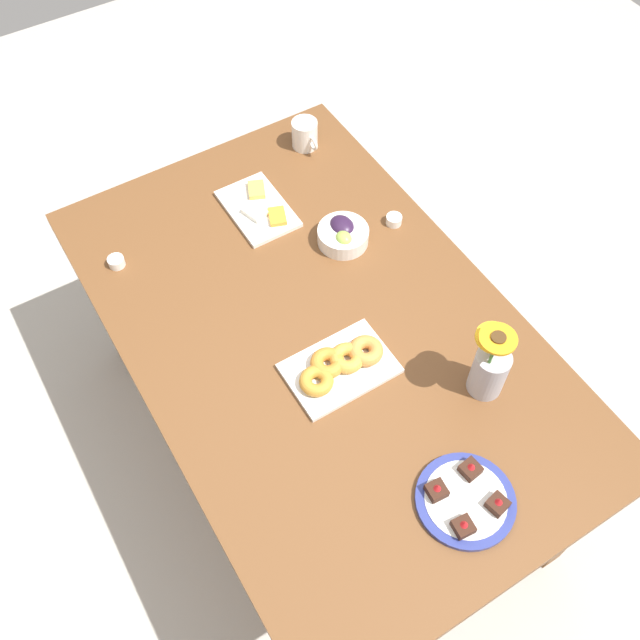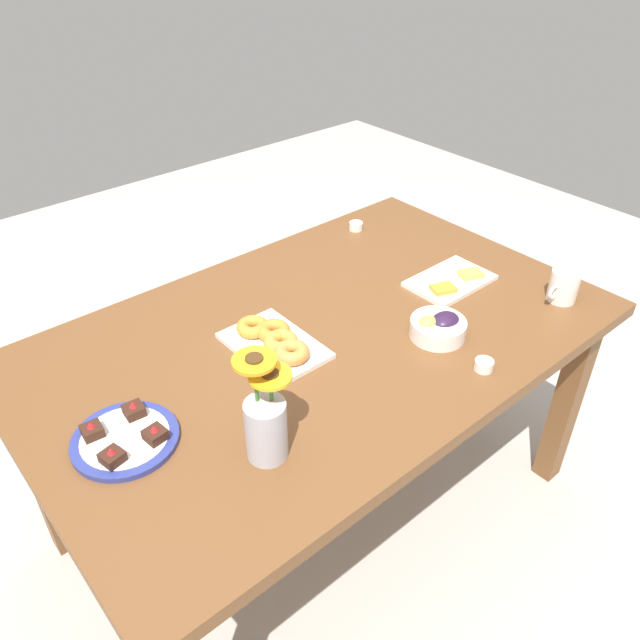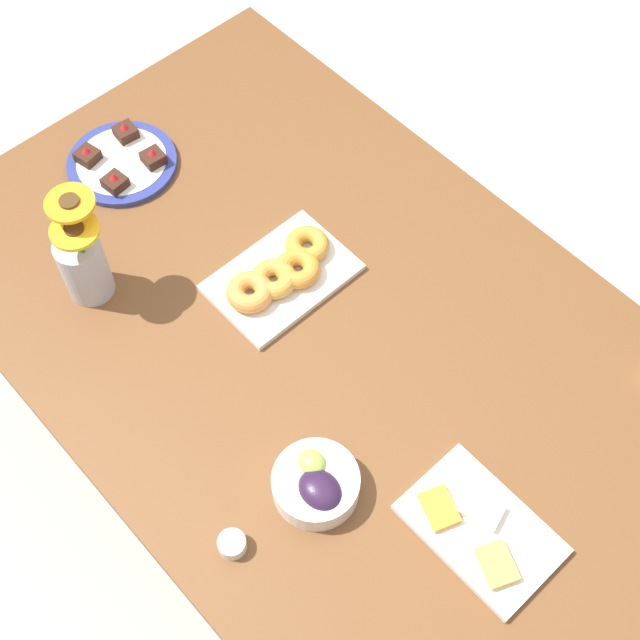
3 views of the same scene
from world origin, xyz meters
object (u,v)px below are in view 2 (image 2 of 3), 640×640
at_px(flower_vase, 266,423).
at_px(coffee_mug, 563,286).
at_px(jam_cup_honey, 356,226).
at_px(cheese_platter, 450,280).
at_px(croissant_platter, 275,341).
at_px(dining_table, 320,356).
at_px(jam_cup_berry, 484,365).
at_px(grape_bowl, 438,327).
at_px(dessert_plate, 125,438).

bearing_deg(flower_vase, coffee_mug, 175.77).
xyz_separation_m(jam_cup_honey, flower_vase, (0.87, 0.65, 0.07)).
relative_size(cheese_platter, croissant_platter, 0.92).
bearing_deg(croissant_platter, dining_table, 170.65).
bearing_deg(croissant_platter, flower_vase, 50.35).
bearing_deg(coffee_mug, cheese_platter, -57.07).
height_order(croissant_platter, jam_cup_honey, croissant_platter).
distance_m(jam_cup_honey, jam_cup_berry, 0.83).
xyz_separation_m(grape_bowl, jam_cup_berry, (0.02, 0.17, -0.01)).
distance_m(grape_bowl, cheese_platter, 0.28).
height_order(jam_cup_berry, flower_vase, flower_vase).
bearing_deg(coffee_mug, dessert_plate, -13.87).
height_order(grape_bowl, cheese_platter, grape_bowl).
bearing_deg(flower_vase, jam_cup_berry, 167.68).
bearing_deg(dessert_plate, coffee_mug, 166.13).
xyz_separation_m(dining_table, grape_bowl, (-0.23, 0.22, 0.12)).
xyz_separation_m(coffee_mug, dessert_plate, (1.24, -0.31, -0.04)).
bearing_deg(grape_bowl, jam_cup_honey, -113.63).
xyz_separation_m(grape_bowl, dessert_plate, (0.83, -0.19, -0.02)).
xyz_separation_m(jam_cup_honey, dessert_plate, (1.09, 0.42, -0.00)).
height_order(dining_table, cheese_platter, cheese_platter).
distance_m(jam_cup_berry, dessert_plate, 0.88).
height_order(dining_table, jam_cup_honey, jam_cup_honey).
xyz_separation_m(dining_table, coffee_mug, (-0.65, 0.34, 0.13)).
relative_size(jam_cup_honey, jam_cup_berry, 1.00).
bearing_deg(coffee_mug, grape_bowl, -15.88).
height_order(coffee_mug, grape_bowl, coffee_mug).
bearing_deg(jam_cup_berry, cheese_platter, -128.74).
bearing_deg(cheese_platter, dining_table, -8.24).
relative_size(grape_bowl, croissant_platter, 0.54).
bearing_deg(jam_cup_honey, jam_cup_berry, 69.74).
xyz_separation_m(dessert_plate, flower_vase, (-0.22, 0.23, 0.08)).
height_order(coffee_mug, jam_cup_berry, coffee_mug).
bearing_deg(flower_vase, cheese_platter, -166.95).
relative_size(cheese_platter, jam_cup_berry, 5.42).
relative_size(grape_bowl, dessert_plate, 0.64).
bearing_deg(dessert_plate, jam_cup_honey, -159.00).
bearing_deg(dining_table, flower_vase, 35.16).
xyz_separation_m(jam_cup_berry, dessert_plate, (0.81, -0.36, -0.00)).
distance_m(croissant_platter, jam_cup_berry, 0.54).
relative_size(coffee_mug, grape_bowl, 0.78).
relative_size(grape_bowl, jam_cup_honey, 3.17).
distance_m(dining_table, dessert_plate, 0.60).
bearing_deg(dining_table, cheese_platter, 171.76).
bearing_deg(grape_bowl, cheese_platter, -147.22).
bearing_deg(dessert_plate, jam_cup_berry, 155.99).
relative_size(coffee_mug, jam_cup_berry, 2.48).
distance_m(grape_bowl, croissant_platter, 0.44).
bearing_deg(cheese_platter, flower_vase, 13.05).
bearing_deg(croissant_platter, dessert_plate, 6.99).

